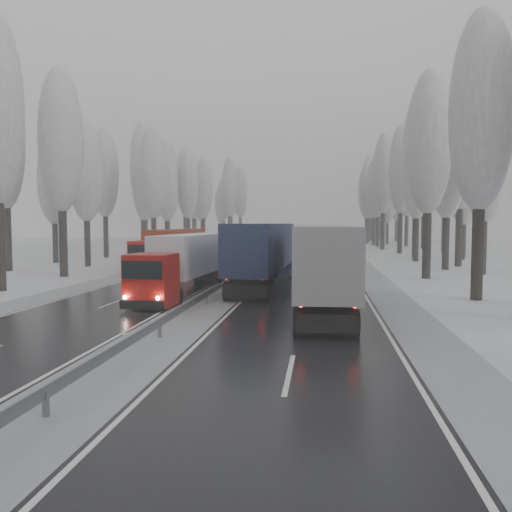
% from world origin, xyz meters
% --- Properties ---
extents(ground, '(260.00, 260.00, 0.00)m').
position_xyz_m(ground, '(0.00, 0.00, 0.00)').
color(ground, white).
rests_on(ground, ground).
extents(carriageway_right, '(7.50, 200.00, 0.03)m').
position_xyz_m(carriageway_right, '(5.25, 30.00, 0.01)').
color(carriageway_right, black).
rests_on(carriageway_right, ground).
extents(carriageway_left, '(7.50, 200.00, 0.03)m').
position_xyz_m(carriageway_left, '(-5.25, 30.00, 0.01)').
color(carriageway_left, black).
rests_on(carriageway_left, ground).
extents(median_slush, '(3.00, 200.00, 0.04)m').
position_xyz_m(median_slush, '(0.00, 30.00, 0.02)').
color(median_slush, '#A5A8AD').
rests_on(median_slush, ground).
extents(shoulder_right, '(2.40, 200.00, 0.04)m').
position_xyz_m(shoulder_right, '(10.20, 30.00, 0.02)').
color(shoulder_right, '#A5A8AD').
rests_on(shoulder_right, ground).
extents(shoulder_left, '(2.40, 200.00, 0.04)m').
position_xyz_m(shoulder_left, '(-10.20, 30.00, 0.02)').
color(shoulder_left, '#A5A8AD').
rests_on(shoulder_left, ground).
extents(median_guardrail, '(0.12, 200.00, 0.76)m').
position_xyz_m(median_guardrail, '(0.00, 29.99, 0.60)').
color(median_guardrail, slate).
rests_on(median_guardrail, ground).
extents(tree_16, '(3.60, 3.60, 16.53)m').
position_xyz_m(tree_16, '(15.04, 15.67, 10.67)').
color(tree_16, black).
rests_on(tree_16, ground).
extents(tree_18, '(3.60, 3.60, 16.58)m').
position_xyz_m(tree_18, '(14.51, 27.03, 10.70)').
color(tree_18, black).
rests_on(tree_18, ground).
extents(tree_19, '(3.60, 3.60, 14.57)m').
position_xyz_m(tree_19, '(20.02, 31.03, 9.42)').
color(tree_19, black).
rests_on(tree_19, ground).
extents(tree_20, '(3.60, 3.60, 15.71)m').
position_xyz_m(tree_20, '(17.90, 35.17, 10.14)').
color(tree_20, black).
rests_on(tree_20, ground).
extents(tree_21, '(3.60, 3.60, 18.62)m').
position_xyz_m(tree_21, '(20.12, 39.17, 12.00)').
color(tree_21, black).
rests_on(tree_21, ground).
extents(tree_22, '(3.60, 3.60, 15.86)m').
position_xyz_m(tree_22, '(17.02, 45.60, 10.24)').
color(tree_22, black).
rests_on(tree_22, ground).
extents(tree_23, '(3.60, 3.60, 13.55)m').
position_xyz_m(tree_23, '(23.31, 49.60, 8.77)').
color(tree_23, black).
rests_on(tree_23, ground).
extents(tree_24, '(3.60, 3.60, 20.49)m').
position_xyz_m(tree_24, '(17.90, 51.02, 13.19)').
color(tree_24, black).
rests_on(tree_24, ground).
extents(tree_25, '(3.60, 3.60, 19.44)m').
position_xyz_m(tree_25, '(24.81, 55.02, 12.52)').
color(tree_25, black).
rests_on(tree_25, ground).
extents(tree_26, '(3.60, 3.60, 18.78)m').
position_xyz_m(tree_26, '(17.56, 61.27, 12.10)').
color(tree_26, black).
rests_on(tree_26, ground).
extents(tree_27, '(3.60, 3.60, 17.62)m').
position_xyz_m(tree_27, '(24.72, 65.27, 11.36)').
color(tree_27, black).
rests_on(tree_27, ground).
extents(tree_28, '(3.60, 3.60, 19.62)m').
position_xyz_m(tree_28, '(16.34, 71.95, 12.64)').
color(tree_28, black).
rests_on(tree_28, ground).
extents(tree_29, '(3.60, 3.60, 18.11)m').
position_xyz_m(tree_29, '(23.71, 75.95, 11.67)').
color(tree_29, black).
rests_on(tree_29, ground).
extents(tree_30, '(3.60, 3.60, 17.86)m').
position_xyz_m(tree_30, '(16.56, 81.70, 11.52)').
color(tree_30, black).
rests_on(tree_30, ground).
extents(tree_31, '(3.60, 3.60, 18.58)m').
position_xyz_m(tree_31, '(22.48, 85.70, 11.97)').
color(tree_31, black).
rests_on(tree_31, ground).
extents(tree_32, '(3.60, 3.60, 17.33)m').
position_xyz_m(tree_32, '(16.63, 89.21, 11.18)').
color(tree_32, black).
rests_on(tree_32, ground).
extents(tree_33, '(3.60, 3.60, 14.33)m').
position_xyz_m(tree_33, '(19.77, 93.21, 9.26)').
color(tree_33, black).
rests_on(tree_33, ground).
extents(tree_34, '(3.60, 3.60, 17.63)m').
position_xyz_m(tree_34, '(15.73, 96.32, 11.37)').
color(tree_34, black).
rests_on(tree_34, ground).
extents(tree_35, '(3.60, 3.60, 18.25)m').
position_xyz_m(tree_35, '(24.94, 100.32, 11.77)').
color(tree_35, black).
rests_on(tree_35, ground).
extents(tree_36, '(3.60, 3.60, 20.23)m').
position_xyz_m(tree_36, '(17.04, 106.16, 13.02)').
color(tree_36, black).
rests_on(tree_36, ground).
extents(tree_37, '(3.60, 3.60, 16.37)m').
position_xyz_m(tree_37, '(24.02, 110.16, 10.56)').
color(tree_37, black).
rests_on(tree_37, ground).
extents(tree_38, '(3.60, 3.60, 17.97)m').
position_xyz_m(tree_38, '(18.73, 116.73, 11.59)').
color(tree_38, black).
rests_on(tree_38, ground).
extents(tree_39, '(3.60, 3.60, 16.19)m').
position_xyz_m(tree_39, '(21.55, 120.73, 10.45)').
color(tree_39, black).
rests_on(tree_39, ground).
extents(tree_58, '(3.60, 3.60, 17.21)m').
position_xyz_m(tree_58, '(-15.13, 24.57, 11.10)').
color(tree_58, black).
rests_on(tree_58, ground).
extents(tree_59, '(3.60, 3.60, 18.41)m').
position_xyz_m(tree_59, '(-22.80, 28.57, 11.87)').
color(tree_59, black).
rests_on(tree_59, ground).
extents(tree_60, '(3.60, 3.60, 14.84)m').
position_xyz_m(tree_60, '(-17.75, 34.20, 9.59)').
color(tree_60, black).
rests_on(tree_60, ground).
extents(tree_61, '(3.60, 3.60, 13.95)m').
position_xyz_m(tree_61, '(-23.52, 38.20, 9.02)').
color(tree_61, black).
rests_on(tree_61, ground).
extents(tree_62, '(3.60, 3.60, 16.04)m').
position_xyz_m(tree_62, '(-13.94, 43.73, 10.36)').
color(tree_62, black).
rests_on(tree_62, ground).
extents(tree_63, '(3.60, 3.60, 16.88)m').
position_xyz_m(tree_63, '(-21.85, 47.73, 10.89)').
color(tree_63, black).
rests_on(tree_63, ground).
extents(tree_64, '(3.60, 3.60, 15.42)m').
position_xyz_m(tree_64, '(-18.26, 52.71, 9.96)').
color(tree_64, black).
rests_on(tree_64, ground).
extents(tree_65, '(3.60, 3.60, 19.48)m').
position_xyz_m(tree_65, '(-20.05, 56.71, 12.55)').
color(tree_65, black).
rests_on(tree_65, ground).
extents(tree_66, '(3.60, 3.60, 15.23)m').
position_xyz_m(tree_66, '(-18.16, 62.35, 9.84)').
color(tree_66, black).
rests_on(tree_66, ground).
extents(tree_67, '(3.60, 3.60, 17.09)m').
position_xyz_m(tree_67, '(-19.54, 66.35, 11.03)').
color(tree_67, black).
rests_on(tree_67, ground).
extents(tree_68, '(3.60, 3.60, 16.65)m').
position_xyz_m(tree_68, '(-16.58, 69.11, 10.75)').
color(tree_68, black).
rests_on(tree_68, ground).
extents(tree_69, '(3.60, 3.60, 19.35)m').
position_xyz_m(tree_69, '(-21.42, 73.11, 12.46)').
color(tree_69, black).
rests_on(tree_69, ground).
extents(tree_70, '(3.60, 3.60, 17.09)m').
position_xyz_m(tree_70, '(-16.33, 79.19, 11.03)').
color(tree_70, black).
rests_on(tree_70, ground).
extents(tree_71, '(3.60, 3.60, 19.61)m').
position_xyz_m(tree_71, '(-21.09, 83.19, 12.63)').
color(tree_71, black).
rests_on(tree_71, ground).
extents(tree_72, '(3.60, 3.60, 15.11)m').
position_xyz_m(tree_72, '(-18.93, 88.54, 9.76)').
color(tree_72, black).
rests_on(tree_72, ground).
extents(tree_73, '(3.60, 3.60, 17.22)m').
position_xyz_m(tree_73, '(-21.82, 92.54, 11.11)').
color(tree_73, black).
rests_on(tree_73, ground).
extents(tree_74, '(3.60, 3.60, 19.68)m').
position_xyz_m(tree_74, '(-15.07, 99.33, 12.67)').
color(tree_74, black).
rests_on(tree_74, ground).
extents(tree_75, '(3.60, 3.60, 18.60)m').
position_xyz_m(tree_75, '(-24.20, 103.33, 11.99)').
color(tree_75, black).
rests_on(tree_75, ground).
extents(tree_76, '(3.60, 3.60, 18.55)m').
position_xyz_m(tree_76, '(-14.05, 108.72, 11.95)').
color(tree_76, black).
rests_on(tree_76, ground).
extents(tree_77, '(3.60, 3.60, 14.32)m').
position_xyz_m(tree_77, '(-19.66, 112.72, 9.26)').
color(tree_77, black).
rests_on(tree_77, ground).
extents(tree_78, '(3.60, 3.60, 19.55)m').
position_xyz_m(tree_78, '(-17.56, 115.31, 12.59)').
color(tree_78, black).
rests_on(tree_78, ground).
extents(tree_79, '(3.60, 3.60, 17.07)m').
position_xyz_m(tree_79, '(-20.33, 119.31, 11.01)').
color(tree_79, black).
rests_on(tree_79, ground).
extents(truck_grey_tarp, '(3.42, 16.78, 4.28)m').
position_xyz_m(truck_grey_tarp, '(6.03, 11.82, 2.50)').
color(truck_grey_tarp, '#444448').
rests_on(truck_grey_tarp, ground).
extents(truck_blue_box, '(3.40, 17.25, 4.40)m').
position_xyz_m(truck_blue_box, '(2.30, 20.12, 2.57)').
color(truck_blue_box, '#1E204C').
rests_on(truck_blue_box, ground).
extents(truck_cream_box, '(3.21, 16.18, 4.13)m').
position_xyz_m(truck_cream_box, '(6.07, 43.40, 2.41)').
color(truck_cream_box, '#AAA797').
rests_on(truck_cream_box, ground).
extents(box_truck_distant, '(3.25, 8.48, 3.10)m').
position_xyz_m(box_truck_distant, '(3.65, 89.12, 1.58)').
color(box_truck_distant, silver).
rests_on(box_truck_distant, ground).
extents(truck_red_white, '(2.84, 14.50, 3.70)m').
position_xyz_m(truck_red_white, '(-2.30, 17.09, 2.16)').
color(truck_red_white, '#A30E09').
rests_on(truck_red_white, ground).
extents(truck_red_red, '(3.04, 15.06, 3.84)m').
position_xyz_m(truck_red_red, '(-8.18, 32.67, 2.24)').
color(truck_red_red, '#B90F0A').
rests_on(truck_red_red, ground).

